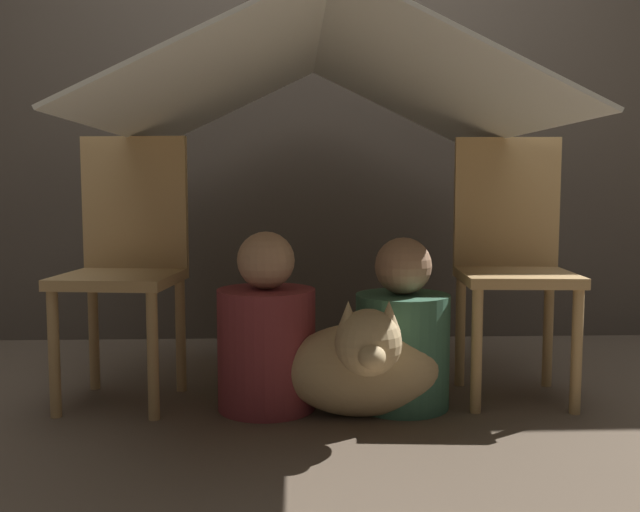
% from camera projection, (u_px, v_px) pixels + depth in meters
% --- Properties ---
extents(ground_plane, '(8.80, 8.80, 0.00)m').
position_uv_depth(ground_plane, '(322.00, 412.00, 2.34)').
color(ground_plane, brown).
extents(wall_back, '(7.00, 0.05, 2.50)m').
position_uv_depth(wall_back, '(311.00, 79.00, 3.39)').
color(wall_back, '#4C4238').
rests_on(wall_back, ground_plane).
extents(chair_left, '(0.42, 0.42, 0.92)m').
position_uv_depth(chair_left, '(126.00, 256.00, 2.47)').
color(chair_left, tan).
rests_on(chair_left, ground_plane).
extents(chair_right, '(0.40, 0.40, 0.92)m').
position_uv_depth(chair_right, '(512.00, 255.00, 2.52)').
color(chair_right, tan).
rests_on(chair_right, ground_plane).
extents(sheet_canopy, '(1.36, 1.51, 0.33)m').
position_uv_depth(sheet_canopy, '(320.00, 83.00, 2.36)').
color(sheet_canopy, silver).
extents(person_front, '(0.33, 0.33, 0.59)m').
position_uv_depth(person_front, '(266.00, 337.00, 2.37)').
color(person_front, maroon).
rests_on(person_front, ground_plane).
extents(person_second, '(0.32, 0.32, 0.57)m').
position_uv_depth(person_second, '(402.00, 338.00, 2.39)').
color(person_second, '#38664C').
rests_on(person_second, ground_plane).
extents(dog, '(0.50, 0.43, 0.41)m').
position_uv_depth(dog, '(363.00, 364.00, 2.25)').
color(dog, tan).
rests_on(dog, ground_plane).
extents(floor_cushion, '(0.32, 0.26, 0.10)m').
position_uv_depth(floor_cushion, '(274.00, 377.00, 2.59)').
color(floor_cushion, '#7FB27F').
rests_on(floor_cushion, ground_plane).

